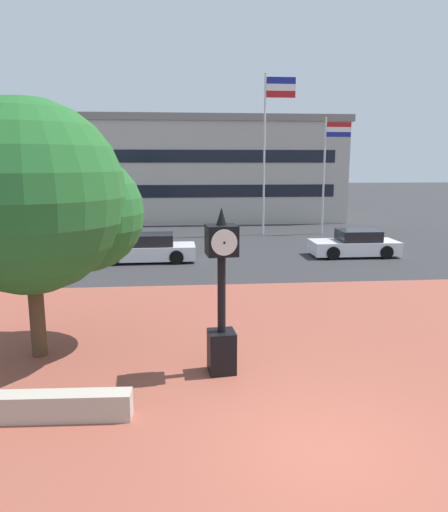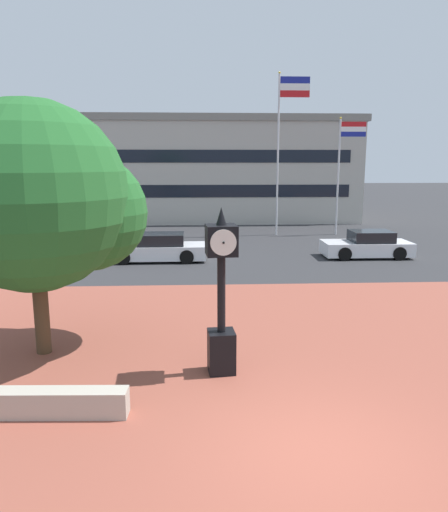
{
  "view_description": "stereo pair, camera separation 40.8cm",
  "coord_description": "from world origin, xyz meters",
  "px_view_note": "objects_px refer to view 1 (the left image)",
  "views": [
    {
      "loc": [
        -2.19,
        -6.88,
        4.52
      ],
      "look_at": [
        -1.28,
        3.14,
        2.57
      ],
      "focal_mm": 33.94,
      "sensor_mm": 36.0,
      "label": 1
    },
    {
      "loc": [
        -1.78,
        -6.91,
        4.52
      ],
      "look_at": [
        -1.28,
        3.14,
        2.57
      ],
      "focal_mm": 33.94,
      "sensor_mm": 36.0,
      "label": 2
    }
  ],
  "objects_px": {
    "car_street_mid": "(355,244)",
    "car_street_far": "(20,249)",
    "street_clock": "(222,298)",
    "car_street_near": "(147,249)",
    "flagpole_primary": "(269,138)",
    "civic_building": "(193,169)",
    "street_lamp_post": "(38,170)",
    "plaza_tree": "(41,201)",
    "flagpole_secondary": "(327,165)"
  },
  "relations": [
    {
      "from": "plaza_tree",
      "to": "car_street_mid",
      "type": "height_order",
      "value": "plaza_tree"
    },
    {
      "from": "flagpole_primary",
      "to": "car_street_mid",
      "type": "bearing_deg",
      "value": -68.16
    },
    {
      "from": "flagpole_secondary",
      "to": "civic_building",
      "type": "relative_size",
      "value": 0.31
    },
    {
      "from": "plaza_tree",
      "to": "flagpole_secondary",
      "type": "height_order",
      "value": "flagpole_secondary"
    },
    {
      "from": "street_clock",
      "to": "car_street_mid",
      "type": "height_order",
      "value": "street_clock"
    },
    {
      "from": "plaza_tree",
      "to": "car_street_far",
      "type": "relative_size",
      "value": 1.35
    },
    {
      "from": "plaza_tree",
      "to": "flagpole_secondary",
      "type": "relative_size",
      "value": 0.82
    },
    {
      "from": "car_street_mid",
      "to": "flagpole_primary",
      "type": "bearing_deg",
      "value": 22.21
    },
    {
      "from": "car_street_far",
      "to": "civic_building",
      "type": "height_order",
      "value": "civic_building"
    },
    {
      "from": "car_street_near",
      "to": "car_street_mid",
      "type": "height_order",
      "value": "same"
    },
    {
      "from": "car_street_mid",
      "to": "car_street_far",
      "type": "distance_m",
      "value": 15.94
    },
    {
      "from": "plaza_tree",
      "to": "street_lamp_post",
      "type": "relative_size",
      "value": 0.88
    },
    {
      "from": "flagpole_secondary",
      "to": "street_lamp_post",
      "type": "distance_m",
      "value": 17.06
    },
    {
      "from": "car_street_near",
      "to": "civic_building",
      "type": "height_order",
      "value": "civic_building"
    },
    {
      "from": "car_street_near",
      "to": "street_lamp_post",
      "type": "height_order",
      "value": "street_lamp_post"
    },
    {
      "from": "flagpole_primary",
      "to": "civic_building",
      "type": "height_order",
      "value": "flagpole_primary"
    },
    {
      "from": "car_street_near",
      "to": "car_street_mid",
      "type": "distance_m",
      "value": 10.07
    },
    {
      "from": "civic_building",
      "to": "plaza_tree",
      "type": "bearing_deg",
      "value": -98.16
    },
    {
      "from": "car_street_near",
      "to": "flagpole_primary",
      "type": "bearing_deg",
      "value": -42.67
    },
    {
      "from": "plaza_tree",
      "to": "car_street_far",
      "type": "xyz_separation_m",
      "value": [
        -4.3,
        11.54,
        -3.09
      ]
    },
    {
      "from": "flagpole_secondary",
      "to": "street_lamp_post",
      "type": "xyz_separation_m",
      "value": [
        -16.73,
        -3.31,
        -0.22
      ]
    },
    {
      "from": "civic_building",
      "to": "street_lamp_post",
      "type": "xyz_separation_m",
      "value": [
        -8.65,
        -14.73,
        0.15
      ]
    },
    {
      "from": "civic_building",
      "to": "car_street_mid",
      "type": "bearing_deg",
      "value": -68.85
    },
    {
      "from": "flagpole_primary",
      "to": "street_lamp_post",
      "type": "height_order",
      "value": "flagpole_primary"
    },
    {
      "from": "street_clock",
      "to": "plaza_tree",
      "type": "bearing_deg",
      "value": 155.29
    },
    {
      "from": "flagpole_primary",
      "to": "flagpole_secondary",
      "type": "relative_size",
      "value": 1.36
    },
    {
      "from": "plaza_tree",
      "to": "civic_building",
      "type": "bearing_deg",
      "value": 81.84
    },
    {
      "from": "car_street_far",
      "to": "car_street_near",
      "type": "bearing_deg",
      "value": -97.59
    },
    {
      "from": "car_street_mid",
      "to": "flagpole_secondary",
      "type": "height_order",
      "value": "flagpole_secondary"
    },
    {
      "from": "street_clock",
      "to": "car_street_near",
      "type": "bearing_deg",
      "value": 96.36
    },
    {
      "from": "car_street_mid",
      "to": "street_clock",
      "type": "bearing_deg",
      "value": 149.4
    },
    {
      "from": "car_street_far",
      "to": "flagpole_primary",
      "type": "xyz_separation_m",
      "value": [
        12.94,
        7.23,
        5.45
      ]
    },
    {
      "from": "car_street_far",
      "to": "street_lamp_post",
      "type": "xyz_separation_m",
      "value": [
        -0.02,
        3.91,
        3.55
      ]
    },
    {
      "from": "plaza_tree",
      "to": "car_street_near",
      "type": "relative_size",
      "value": 1.29
    },
    {
      "from": "car_street_near",
      "to": "flagpole_secondary",
      "type": "relative_size",
      "value": 0.64
    },
    {
      "from": "flagpole_secondary",
      "to": "car_street_far",
      "type": "bearing_deg",
      "value": -156.61
    },
    {
      "from": "flagpole_secondary",
      "to": "street_lamp_post",
      "type": "bearing_deg",
      "value": -168.8
    },
    {
      "from": "flagpole_secondary",
      "to": "civic_building",
      "type": "distance_m",
      "value": 13.99
    },
    {
      "from": "civic_building",
      "to": "street_lamp_post",
      "type": "height_order",
      "value": "civic_building"
    },
    {
      "from": "car_street_far",
      "to": "civic_building",
      "type": "xyz_separation_m",
      "value": [
        8.63,
        18.64,
        3.4
      ]
    },
    {
      "from": "car_street_mid",
      "to": "car_street_far",
      "type": "relative_size",
      "value": 0.95
    },
    {
      "from": "car_street_far",
      "to": "street_lamp_post",
      "type": "bearing_deg",
      "value": -1.0
    },
    {
      "from": "street_clock",
      "to": "flagpole_secondary",
      "type": "height_order",
      "value": "flagpole_secondary"
    },
    {
      "from": "car_street_far",
      "to": "street_lamp_post",
      "type": "relative_size",
      "value": 0.66
    },
    {
      "from": "plaza_tree",
      "to": "civic_building",
      "type": "xyz_separation_m",
      "value": [
        4.33,
        30.18,
        0.31
      ]
    },
    {
      "from": "plaza_tree",
      "to": "street_clock",
      "type": "bearing_deg",
      "value": -19.95
    },
    {
      "from": "street_lamp_post",
      "to": "plaza_tree",
      "type": "bearing_deg",
      "value": -74.36
    },
    {
      "from": "street_lamp_post",
      "to": "civic_building",
      "type": "bearing_deg",
      "value": 59.57
    },
    {
      "from": "street_clock",
      "to": "flagpole_secondary",
      "type": "relative_size",
      "value": 0.5
    },
    {
      "from": "flagpole_secondary",
      "to": "civic_building",
      "type": "xyz_separation_m",
      "value": [
        -8.08,
        11.42,
        -0.37
      ]
    }
  ]
}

